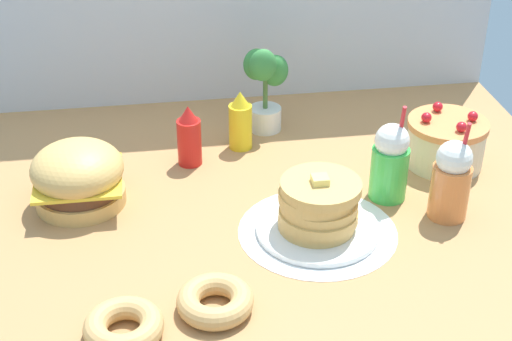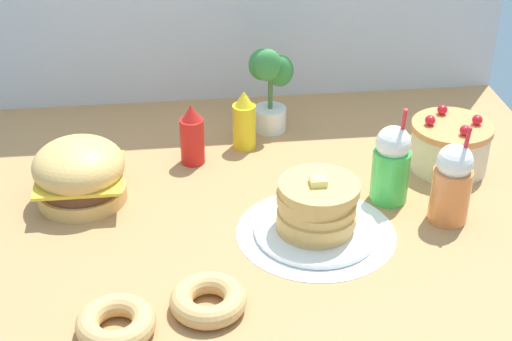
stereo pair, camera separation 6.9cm
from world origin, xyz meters
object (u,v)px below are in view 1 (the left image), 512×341
(ketchup_bottle, at_px, (189,137))
(cream_soda_cup, at_px, (390,162))
(mustard_bottle, at_px, (240,122))
(potted_plant, at_px, (265,85))
(pancake_stack, at_px, (318,210))
(orange_float_cup, at_px, (451,180))
(burger, at_px, (78,176))
(donut_pink_glaze, at_px, (124,326))
(layer_cake, at_px, (446,142))
(donut_chocolate, at_px, (215,301))

(ketchup_bottle, height_order, cream_soda_cup, cream_soda_cup)
(ketchup_bottle, relative_size, mustard_bottle, 1.00)
(ketchup_bottle, relative_size, potted_plant, 0.66)
(pancake_stack, xyz_separation_m, orange_float_cup, (0.39, 0.03, 0.04))
(burger, distance_m, donut_pink_glaze, 0.61)
(mustard_bottle, height_order, orange_float_cup, orange_float_cup)
(layer_cake, height_order, orange_float_cup, orange_float_cup)
(orange_float_cup, relative_size, donut_pink_glaze, 1.61)
(donut_chocolate, bearing_deg, layer_cake, 36.85)
(pancake_stack, xyz_separation_m, mustard_bottle, (-0.15, 0.52, 0.02))
(cream_soda_cup, xyz_separation_m, donut_chocolate, (-0.56, -0.43, -0.09))
(mustard_bottle, height_order, donut_pink_glaze, mustard_bottle)
(burger, height_order, mustard_bottle, mustard_bottle)
(layer_cake, distance_m, mustard_bottle, 0.66)
(layer_cake, distance_m, potted_plant, 0.62)
(ketchup_bottle, height_order, donut_chocolate, ketchup_bottle)
(mustard_bottle, bearing_deg, cream_soda_cup, -43.31)
(pancake_stack, distance_m, potted_plant, 0.64)
(layer_cake, bearing_deg, orange_float_cup, -108.63)
(layer_cake, xyz_separation_m, donut_chocolate, (-0.80, -0.60, -0.05))
(pancake_stack, bearing_deg, donut_chocolate, -137.92)
(mustard_bottle, height_order, donut_chocolate, mustard_bottle)
(donut_pink_glaze, distance_m, potted_plant, 1.10)
(orange_float_cup, distance_m, potted_plant, 0.75)
(orange_float_cup, height_order, donut_pink_glaze, orange_float_cup)
(burger, relative_size, donut_pink_glaze, 1.43)
(pancake_stack, height_order, donut_pink_glaze, pancake_stack)
(pancake_stack, relative_size, potted_plant, 1.11)
(layer_cake, height_order, mustard_bottle, mustard_bottle)
(ketchup_bottle, bearing_deg, layer_cake, -8.80)
(ketchup_bottle, xyz_separation_m, donut_pink_glaze, (-0.21, -0.78, -0.06))
(pancake_stack, distance_m, cream_soda_cup, 0.29)
(orange_float_cup, bearing_deg, ketchup_bottle, 149.75)
(donut_pink_glaze, height_order, potted_plant, potted_plant)
(pancake_stack, relative_size, cream_soda_cup, 1.13)
(layer_cake, xyz_separation_m, potted_plant, (-0.53, 0.32, 0.09))
(burger, xyz_separation_m, layer_cake, (1.14, 0.06, -0.01))
(mustard_bottle, height_order, cream_soda_cup, cream_soda_cup)
(burger, height_order, cream_soda_cup, cream_soda_cup)
(burger, relative_size, cream_soda_cup, 0.88)
(orange_float_cup, bearing_deg, burger, 167.84)
(donut_chocolate, distance_m, potted_plant, 0.97)
(pancake_stack, relative_size, donut_pink_glaze, 1.83)
(cream_soda_cup, distance_m, potted_plant, 0.57)
(burger, xyz_separation_m, ketchup_bottle, (0.34, 0.19, 0.00))
(mustard_bottle, xyz_separation_m, donut_chocolate, (-0.17, -0.80, -0.06))
(cream_soda_cup, xyz_separation_m, donut_pink_glaze, (-0.78, -0.49, -0.09))
(donut_pink_glaze, bearing_deg, potted_plant, 63.47)
(pancake_stack, xyz_separation_m, ketchup_bottle, (-0.32, 0.44, 0.02))
(orange_float_cup, bearing_deg, donut_chocolate, -156.10)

